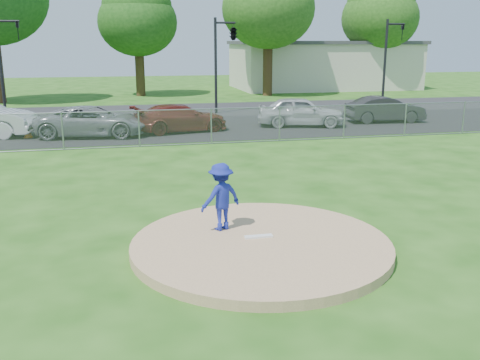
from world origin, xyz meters
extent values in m
plane|color=#1D4C10|center=(0.00, 10.00, 0.00)|extent=(120.00, 120.00, 0.00)
cylinder|color=tan|center=(0.00, 0.00, 0.10)|extent=(5.40, 5.40, 0.20)
cube|color=white|center=(0.00, 0.20, 0.22)|extent=(0.60, 0.15, 0.04)
cube|color=gray|center=(0.00, 12.00, 0.75)|extent=(40.00, 0.06, 1.50)
cube|color=black|center=(0.00, 16.50, 0.01)|extent=(50.00, 8.00, 0.01)
cube|color=#242426|center=(0.00, 24.00, 0.00)|extent=(60.00, 7.00, 0.01)
cube|color=beige|center=(16.00, 38.00, 2.00)|extent=(16.00, 9.00, 4.00)
cube|color=#3F3F42|center=(16.00, 38.00, 4.15)|extent=(16.40, 9.40, 0.30)
cylinder|color=#372714|center=(-1.00, 34.00, 1.92)|extent=(0.72, 0.72, 3.85)
ellipsoid|color=#194913|center=(-1.00, 34.00, 5.70)|extent=(6.16, 6.16, 5.24)
ellipsoid|color=#194913|center=(-1.00, 34.00, 6.78)|extent=(5.42, 5.42, 4.61)
cylinder|color=#362313|center=(9.00, 32.00, 2.27)|extent=(0.76, 0.76, 4.55)
ellipsoid|color=#215215|center=(9.00, 32.00, 6.73)|extent=(7.28, 7.28, 6.19)
cylinder|color=#331E12|center=(20.00, 35.00, 2.10)|extent=(0.74, 0.74, 4.20)
ellipsoid|color=#1F4D14|center=(20.00, 35.00, 6.22)|extent=(6.72, 6.72, 5.71)
ellipsoid|color=#1F4D14|center=(20.00, 35.00, 7.39)|extent=(5.91, 5.91, 5.03)
cylinder|color=black|center=(-9.00, 22.00, 2.80)|extent=(0.16, 0.16, 5.60)
cylinder|color=black|center=(-8.40, 22.00, 5.30)|extent=(1.20, 0.12, 0.12)
imported|color=black|center=(-7.92, 22.00, 4.80)|extent=(0.16, 0.20, 1.00)
cylinder|color=black|center=(3.00, 22.00, 2.80)|extent=(0.16, 0.16, 5.60)
cylinder|color=black|center=(3.60, 22.00, 5.30)|extent=(1.20, 0.12, 0.12)
imported|color=black|center=(4.08, 22.00, 4.80)|extent=(0.53, 2.48, 1.00)
cylinder|color=black|center=(14.00, 22.00, 2.80)|extent=(0.16, 0.16, 5.60)
cylinder|color=black|center=(14.60, 22.00, 5.30)|extent=(1.20, 0.12, 0.12)
imported|color=black|center=(15.08, 22.00, 4.80)|extent=(0.16, 0.20, 1.00)
imported|color=navy|center=(-0.68, 0.88, 0.94)|extent=(1.10, 0.89, 1.49)
cone|color=orange|center=(-6.84, 15.32, 0.36)|extent=(0.36, 0.36, 0.71)
imported|color=gray|center=(-3.99, 15.07, 0.70)|extent=(5.23, 2.93, 1.38)
imported|color=maroon|center=(0.09, 15.47, 0.67)|extent=(4.84, 2.79, 1.32)
imported|color=#B8BABC|center=(6.31, 15.89, 0.76)|extent=(4.71, 2.77, 1.50)
imported|color=#262628|center=(11.22, 16.28, 0.70)|extent=(4.26, 1.76, 1.37)
camera|label=1|loc=(-2.71, -10.09, 4.21)|focal=40.00mm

